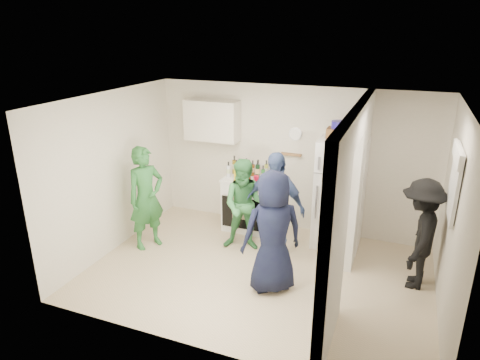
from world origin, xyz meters
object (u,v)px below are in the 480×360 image
wicker_basket (339,133)px  person_green_center (245,205)px  yellow_cup_stack_top (359,134)px  person_navy (273,232)px  stove (248,203)px  person_denim (275,206)px  person_green_left (146,198)px  blue_bowl (339,125)px  fridge (340,193)px  person_nook (420,234)px

wicker_basket → person_green_center: bearing=-149.1°
yellow_cup_stack_top → person_navy: bearing=-118.6°
stove → person_denim: bearing=-47.4°
stove → wicker_basket: bearing=0.8°
person_green_left → wicker_basket: bearing=-38.3°
person_green_left → person_denim: 2.03m
blue_bowl → fridge: bearing=-26.6°
fridge → person_green_center: fridge is taller
person_denim → person_nook: (2.04, -0.06, -0.07)m
yellow_cup_stack_top → person_green_left: yellow_cup_stack_top is taller
stove → person_green_left: bearing=-135.8°
blue_bowl → stove: bearing=-179.2°
person_navy → wicker_basket: bearing=-142.7°
person_green_left → stove: bearing=-18.6°
stove → person_denim: 1.14m
fridge → blue_bowl: size_ratio=7.39×
person_green_center → person_denim: bearing=-20.8°
yellow_cup_stack_top → person_green_center: 2.03m
person_green_center → person_green_left: bearing=-174.3°
blue_bowl → yellow_cup_stack_top: size_ratio=0.96×
fridge → yellow_cup_stack_top: yellow_cup_stack_top is taller
person_green_center → wicker_basket: bearing=18.1°
stove → person_navy: size_ratio=0.56×
wicker_basket → blue_bowl: blue_bowl is taller
blue_bowl → person_nook: (1.30, -0.87, -1.21)m
stove → person_green_left: (-1.26, -1.22, 0.36)m
stove → fridge: (1.57, -0.03, 0.41)m
blue_bowl → person_green_left: blue_bowl is taller
person_navy → yellow_cup_stack_top: bearing=-154.4°
person_green_center → stove: bearing=94.8°
blue_bowl → yellow_cup_stack_top: bearing=-25.1°
fridge → person_navy: fridge is taller
person_green_center → person_navy: person_navy is taller
person_green_left → person_green_center: person_green_left is taller
blue_bowl → person_denim: (-0.74, -0.81, -1.13)m
blue_bowl → person_green_center: bearing=-149.1°
wicker_basket → person_green_left: wicker_basket is taller
wicker_basket → blue_bowl: size_ratio=1.46×
blue_bowl → person_green_center: blue_bowl is taller
stove → person_nook: 2.92m
wicker_basket → blue_bowl: 0.13m
stove → wicker_basket: (1.47, 0.02, 1.38)m
fridge → person_green_center: (-1.34, -0.69, -0.14)m
fridge → wicker_basket: 0.97m
person_green_left → person_nook: (4.03, 0.37, -0.06)m
person_green_left → person_navy: bearing=-73.6°
person_nook → stove: bearing=-99.9°
stove → yellow_cup_stack_top: bearing=-4.1°
person_green_center → blue_bowl: bearing=18.1°
person_navy → person_nook: 1.98m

